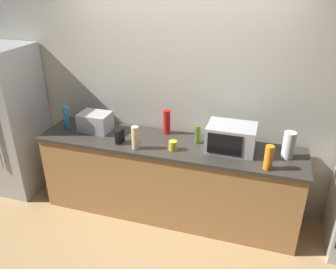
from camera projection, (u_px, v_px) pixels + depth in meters
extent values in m
plane|color=tan|center=(157.00, 234.00, 3.65)|extent=(8.00, 8.00, 0.00)
cube|color=beige|center=(179.00, 91.00, 3.76)|extent=(6.40, 0.10, 2.70)
cube|color=#B27F4C|center=(168.00, 180.00, 3.81)|extent=(2.80, 0.60, 0.86)
cube|color=#38332D|center=(168.00, 145.00, 3.61)|extent=(2.84, 0.64, 0.04)
cube|color=#B7BABF|center=(8.00, 120.00, 4.15)|extent=(0.72, 0.70, 1.80)
cube|color=#B7BABF|center=(231.00, 138.00, 3.41)|extent=(0.48, 0.34, 0.27)
cube|color=black|center=(224.00, 145.00, 3.27)|extent=(0.34, 0.01, 0.21)
cube|color=#B7BABF|center=(95.00, 122.00, 3.84)|extent=(0.34, 0.26, 0.21)
cylinder|color=white|center=(289.00, 145.00, 3.27)|extent=(0.12, 0.12, 0.27)
cube|color=black|center=(120.00, 136.00, 3.58)|extent=(0.07, 0.12, 0.15)
cylinder|color=beige|center=(135.00, 138.00, 3.44)|extent=(0.08, 0.08, 0.24)
cylinder|color=#338CE5|center=(66.00, 117.00, 3.87)|extent=(0.06, 0.06, 0.28)
cylinder|color=#4C6B19|center=(198.00, 135.00, 3.56)|extent=(0.06, 0.06, 0.20)
cylinder|color=orange|center=(269.00, 158.00, 3.09)|extent=(0.08, 0.08, 0.24)
cylinder|color=red|center=(167.00, 122.00, 3.76)|extent=(0.08, 0.08, 0.28)
cylinder|color=yellow|center=(173.00, 145.00, 3.45)|extent=(0.09, 0.09, 0.10)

